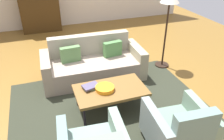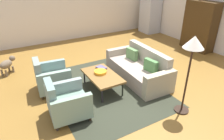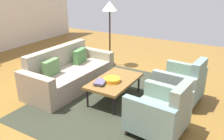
# 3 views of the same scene
# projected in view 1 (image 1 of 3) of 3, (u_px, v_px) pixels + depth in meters

# --- Properties ---
(ground_plane) EXTENTS (10.57, 10.57, 0.00)m
(ground_plane) POSITION_uv_depth(u_px,v_px,m) (96.00, 85.00, 4.66)
(ground_plane) COLOR brown
(area_rug) EXTENTS (3.40, 2.60, 0.01)m
(area_rug) POSITION_uv_depth(u_px,v_px,m) (110.00, 106.00, 4.06)
(area_rug) COLOR #2D3023
(area_rug) RESTS_ON ground
(couch) EXTENTS (2.13, 0.98, 0.86)m
(couch) POSITION_uv_depth(u_px,v_px,m) (93.00, 64.00, 4.84)
(couch) COLOR gray
(couch) RESTS_ON ground
(coffee_table) EXTENTS (1.20, 0.70, 0.42)m
(coffee_table) POSITION_uv_depth(u_px,v_px,m) (110.00, 91.00, 3.83)
(coffee_table) COLOR black
(coffee_table) RESTS_ON ground
(armchair_right) EXTENTS (0.86, 0.86, 0.88)m
(armchair_right) POSITION_uv_depth(u_px,v_px,m) (180.00, 132.00, 3.06)
(armchair_right) COLOR #3A2518
(armchair_right) RESTS_ON ground
(fruit_bowl) EXTENTS (0.32, 0.32, 0.07)m
(fruit_bowl) POSITION_uv_depth(u_px,v_px,m) (105.00, 88.00, 3.76)
(fruit_bowl) COLOR orange
(fruit_bowl) RESTS_ON coffee_table
(book_stack) EXTENTS (0.31, 0.25, 0.06)m
(book_stack) POSITION_uv_depth(u_px,v_px,m) (91.00, 87.00, 3.81)
(book_stack) COLOR #4C6A49
(book_stack) RESTS_ON coffee_table
(cabinet) EXTENTS (1.20, 0.51, 1.80)m
(cabinet) POSITION_uv_depth(u_px,v_px,m) (39.00, 3.00, 7.05)
(cabinet) COLOR #3D2810
(cabinet) RESTS_ON ground
(floor_lamp) EXTENTS (0.40, 0.40, 1.72)m
(floor_lamp) POSITION_uv_depth(u_px,v_px,m) (169.00, 4.00, 4.68)
(floor_lamp) COLOR black
(floor_lamp) RESTS_ON ground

